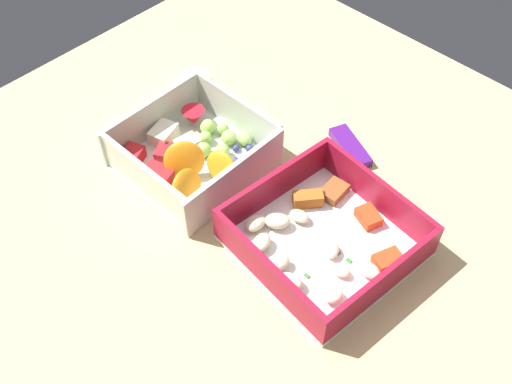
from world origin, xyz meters
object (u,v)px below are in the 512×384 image
fruit_bowl (193,153)px  paper_cup_liner (195,80)px  pasta_container (322,238)px  candy_bar (350,147)px

fruit_bowl → paper_cup_liner: (-11.09, 10.15, -1.23)cm
pasta_container → candy_bar: pasta_container is taller
candy_bar → paper_cup_liner: bearing=-168.0°
pasta_container → paper_cup_liner: bearing=170.0°
fruit_bowl → paper_cup_liner: 15.09cm
pasta_container → fruit_bowl: (-19.07, -1.55, 0.48)cm
candy_bar → paper_cup_liner: (-23.33, -4.97, 0.18)cm
paper_cup_liner → fruit_bowl: bearing=-42.5°
pasta_container → paper_cup_liner: pasta_container is taller
fruit_bowl → candy_bar: fruit_bowl is taller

